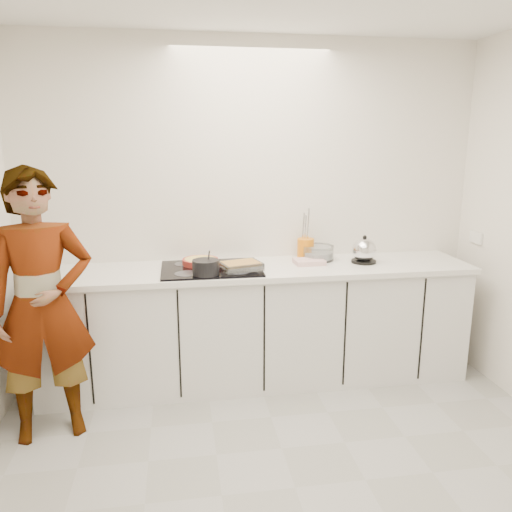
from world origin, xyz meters
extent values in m
cube|color=#A8A8A5|center=(0.00, 0.00, 0.00)|extent=(3.60, 3.20, 0.00)
cube|color=white|center=(0.00, 1.60, 1.30)|extent=(3.60, 0.00, 2.60)
cube|color=white|center=(1.79, 1.33, 1.07)|extent=(0.02, 0.15, 0.09)
cube|color=silver|center=(0.00, 1.28, 0.43)|extent=(3.20, 0.58, 0.87)
cube|color=white|center=(0.00, 1.28, 0.89)|extent=(3.24, 0.64, 0.04)
cube|color=black|center=(-0.35, 1.26, 0.92)|extent=(0.72, 0.54, 0.01)
cylinder|color=#A82E25|center=(-0.42, 1.37, 0.95)|extent=(0.35, 0.35, 0.04)
cylinder|color=#FFD55C|center=(-0.42, 1.37, 0.96)|extent=(0.31, 0.31, 0.01)
cylinder|color=black|center=(-0.40, 1.08, 0.98)|extent=(0.19, 0.19, 0.10)
cylinder|color=silver|center=(-0.38, 1.10, 1.02)|extent=(0.03, 0.07, 0.16)
cube|color=silver|center=(-0.14, 1.18, 0.95)|extent=(0.33, 0.28, 0.05)
cube|color=gold|center=(-0.14, 1.18, 0.97)|extent=(0.29, 0.24, 0.02)
cylinder|color=silver|center=(0.50, 1.43, 0.97)|extent=(0.33, 0.33, 0.11)
cylinder|color=white|center=(0.50, 1.43, 0.95)|extent=(0.28, 0.28, 0.05)
cube|color=white|center=(0.40, 1.31, 0.93)|extent=(0.23, 0.17, 0.04)
cylinder|color=black|center=(0.83, 1.29, 0.92)|extent=(0.23, 0.23, 0.02)
sphere|color=silver|center=(0.83, 1.29, 1.01)|extent=(0.22, 0.22, 0.18)
sphere|color=black|center=(0.83, 1.29, 1.11)|extent=(0.04, 0.04, 0.03)
cylinder|color=orange|center=(0.41, 1.47, 0.99)|extent=(0.13, 0.13, 0.17)
imported|color=silver|center=(-1.41, 0.77, 0.85)|extent=(0.70, 0.55, 1.70)
camera|label=1|loc=(-0.57, -2.28, 1.85)|focal=35.00mm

